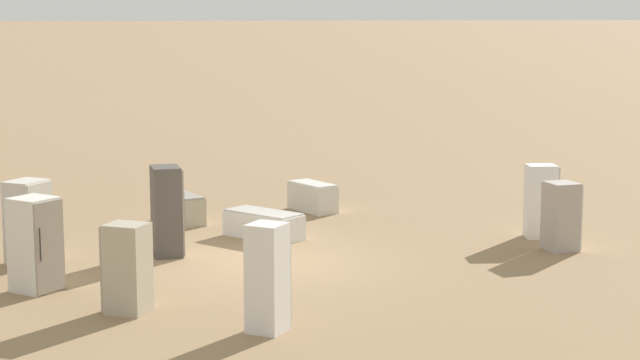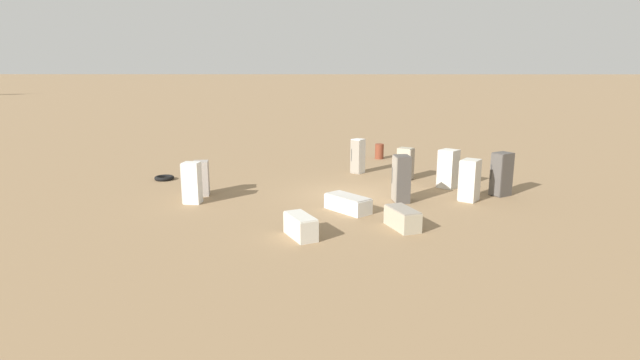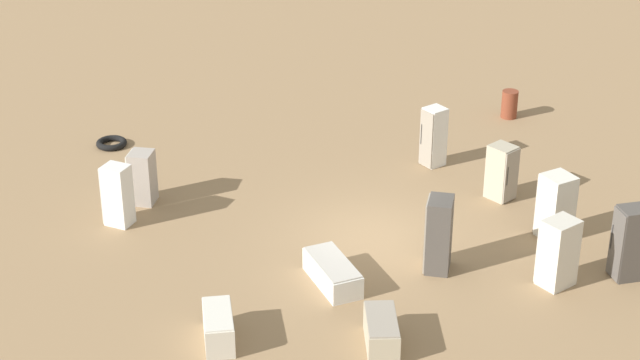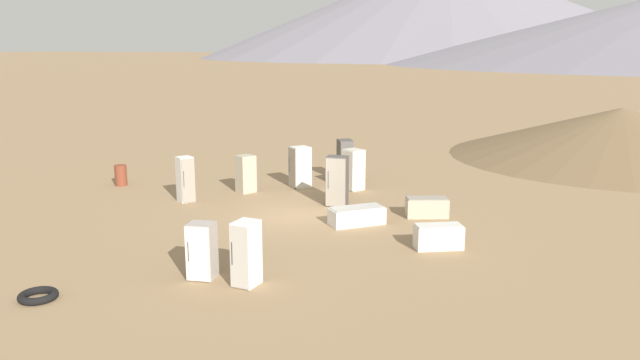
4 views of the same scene
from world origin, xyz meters
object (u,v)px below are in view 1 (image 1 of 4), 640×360
Objects in this scene: discarded_fridge_0 at (35,244)px; discarded_fridge_3 at (28,222)px; discarded_fridge_8 at (127,268)px; discarded_fridge_10 at (561,216)px; discarded_fridge_9 at (268,278)px; discarded_fridge_4 at (541,201)px; discarded_fridge_6 at (264,224)px; discarded_fridge_1 at (167,211)px; discarded_fridge_5 at (313,197)px; discarded_fridge_7 at (182,208)px.

discarded_fridge_0 reaches higher than discarded_fridge_3.
discarded_fridge_8 reaches higher than discarded_fridge_10.
discarded_fridge_3 is 7.09m from discarded_fridge_9.
discarded_fridge_4 is 10.53m from discarded_fridge_8.
discarded_fridge_6 is 1.07× the size of discarded_fridge_9.
discarded_fridge_1 is at bearing -81.86° from discarded_fridge_4.
discarded_fridge_5 is at bearing 179.88° from discarded_fridge_0.
discarded_fridge_4 is at bearing 76.60° from discarded_fridge_9.
discarded_fridge_3 is 11.48m from discarded_fridge_4.
discarded_fridge_7 is at bearing 20.31° from discarded_fridge_8.
discarded_fridge_6 is 1.22× the size of discarded_fridge_8.
discarded_fridge_4 is at bearing 127.57° from discarded_fridge_3.
discarded_fridge_9 is (0.70, 7.31, 0.60)m from discarded_fridge_6.
discarded_fridge_7 is 8.01m from discarded_fridge_8.
discarded_fridge_3 is (2.87, 0.25, -0.10)m from discarded_fridge_1.
discarded_fridge_7 is at bearing -10.88° from discarded_fridge_5.
discarded_fridge_7 is (8.18, -3.09, -0.50)m from discarded_fridge_4.
discarded_fridge_10 reaches higher than discarded_fridge_7.
discarded_fridge_0 reaches higher than discarded_fridge_10.
discarded_fridge_9 is (2.33, 10.42, 0.53)m from discarded_fridge_5.
discarded_fridge_5 reaches higher than discarded_fridge_7.
discarded_fridge_0 is 5.16m from discarded_fridge_9.
discarded_fridge_7 is (1.83, -2.08, 0.05)m from discarded_fridge_6.
discarded_fridge_4 is (-11.08, -3.06, -0.04)m from discarded_fridge_0.
discarded_fridge_5 is 3.61m from discarded_fridge_7.
discarded_fridge_1 is 1.14× the size of discarded_fridge_4.
discarded_fridge_8 reaches higher than discarded_fridge_7.
discarded_fridge_7 is at bearing -91.00° from discarded_fridge_6.
discarded_fridge_7 is 1.08× the size of discarded_fridge_10.
discarded_fridge_0 is 11.18m from discarded_fridge_10.
discarded_fridge_3 is 11.44m from discarded_fridge_10.
discarded_fridge_7 is at bearing 166.56° from discarded_fridge_1.
discarded_fridge_3 is at bearing 55.97° from discarded_fridge_8.
discarded_fridge_3 is at bearing -23.36° from discarded_fridge_6.
discarded_fridge_1 is 8.60m from discarded_fridge_4.
discarded_fridge_6 is at bearing -119.63° from discarded_fridge_10.
discarded_fridge_10 is at bearing 103.28° from discarded_fridge_5.
discarded_fridge_6 is 6.58m from discarded_fridge_8.
discarded_fridge_7 is (3.46, 1.03, -0.02)m from discarded_fridge_5.
discarded_fridge_1 reaches higher than discarded_fridge_6.
discarded_fridge_10 is at bearing 140.27° from discarded_fridge_0.
discarded_fridge_6 is (-4.73, -4.07, -0.58)m from discarded_fridge_0.
discarded_fridge_4 is (-8.59, -0.49, -0.12)m from discarded_fridge_1.
discarded_fridge_3 reaches higher than discarded_fridge_4.
discarded_fridge_7 is at bearing 131.67° from discarded_fridge_9.
discarded_fridge_0 reaches higher than discarded_fridge_7.
discarded_fridge_9 is (-1.53, 5.81, -0.06)m from discarded_fridge_1.
discarded_fridge_7 is (-0.40, -3.58, -0.61)m from discarded_fridge_1.
discarded_fridge_5 is at bearing 1.38° from discarded_fridge_8.
discarded_fridge_4 is 0.94× the size of discarded_fridge_9.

